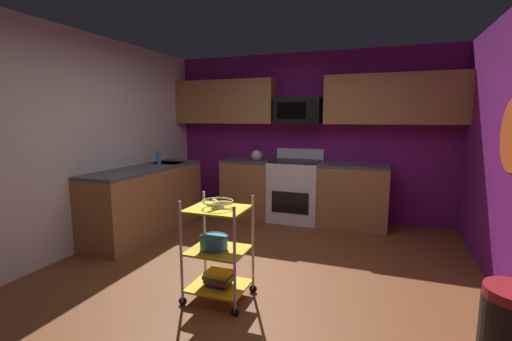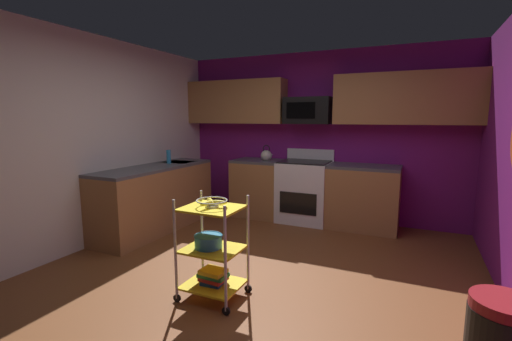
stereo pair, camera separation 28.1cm
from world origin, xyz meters
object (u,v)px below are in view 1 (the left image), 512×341
at_px(book_stack, 219,278).
at_px(kettle, 257,155).
at_px(microwave, 298,111).
at_px(mixing_bowl_large, 214,242).
at_px(dish_soap_bottle, 159,158).
at_px(fruit_bowl, 218,203).
at_px(oven_range, 295,190).
at_px(rolling_cart, 218,250).

bearing_deg(book_stack, kettle, 102.90).
relative_size(microwave, mixing_bowl_large, 2.78).
bearing_deg(microwave, kettle, -170.38).
xyz_separation_m(book_stack, dish_soap_bottle, (-1.76, 1.64, 0.82)).
bearing_deg(fruit_bowl, mixing_bowl_large, 180.00).
height_order(oven_range, fruit_bowl, oven_range).
relative_size(oven_range, rolling_cart, 1.20).
distance_m(fruit_bowl, kettle, 2.68).
relative_size(microwave, book_stack, 2.74).
bearing_deg(dish_soap_bottle, kettle, 39.78).
bearing_deg(rolling_cart, fruit_bowl, 0.00).
xyz_separation_m(microwave, dish_soap_bottle, (-1.81, -1.08, -0.68)).
distance_m(book_stack, kettle, 2.79).
relative_size(book_stack, dish_soap_bottle, 1.28).
xyz_separation_m(oven_range, rolling_cart, (-0.04, -2.61, -0.03)).
relative_size(oven_range, book_stack, 4.30).
xyz_separation_m(oven_range, fruit_bowl, (-0.04, -2.61, 0.40)).
bearing_deg(mixing_bowl_large, book_stack, -0.00).
bearing_deg(rolling_cart, oven_range, 89.06).
height_order(mixing_bowl_large, dish_soap_bottle, dish_soap_bottle).
height_order(mixing_bowl_large, kettle, kettle).
xyz_separation_m(microwave, kettle, (-0.64, -0.11, -0.70)).
bearing_deg(book_stack, rolling_cart, 180.00).
distance_m(mixing_bowl_large, kettle, 2.71).
height_order(oven_range, dish_soap_bottle, dish_soap_bottle).
relative_size(oven_range, dish_soap_bottle, 5.50).
bearing_deg(fruit_bowl, oven_range, 89.06).
bearing_deg(oven_range, book_stack, -90.94).
bearing_deg(rolling_cart, book_stack, 0.00).
bearing_deg(oven_range, dish_soap_bottle, -151.66).
bearing_deg(oven_range, microwave, 90.26).
distance_m(oven_range, rolling_cart, 2.61).
xyz_separation_m(mixing_bowl_large, kettle, (-0.55, 2.61, 0.48)).
bearing_deg(kettle, mixing_bowl_large, -78.02).
xyz_separation_m(oven_range, dish_soap_bottle, (-1.81, -0.97, 0.54)).
xyz_separation_m(book_stack, kettle, (-0.60, 2.61, 0.80)).
relative_size(fruit_bowl, mixing_bowl_large, 1.08).
distance_m(microwave, rolling_cart, 2.99).
bearing_deg(book_stack, fruit_bowl, 0.00).
xyz_separation_m(fruit_bowl, kettle, (-0.60, 2.61, 0.12)).
height_order(microwave, book_stack, microwave).
height_order(microwave, mixing_bowl_large, microwave).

